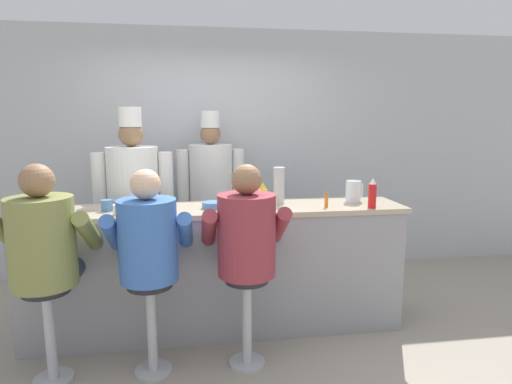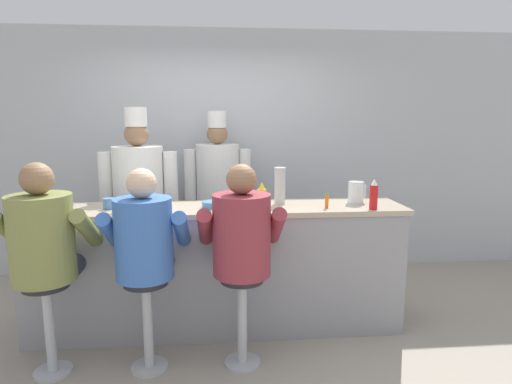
{
  "view_description": "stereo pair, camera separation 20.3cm",
  "coord_description": "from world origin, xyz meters",
  "px_view_note": "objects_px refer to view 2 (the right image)",
  "views": [
    {
      "loc": [
        -0.18,
        -3.07,
        1.72
      ],
      "look_at": [
        0.32,
        0.26,
        1.15
      ],
      "focal_mm": 30.0,
      "sensor_mm": 36.0,
      "label": 1
    },
    {
      "loc": [
        0.02,
        -3.1,
        1.72
      ],
      "look_at": [
        0.32,
        0.26,
        1.15
      ],
      "focal_mm": 30.0,
      "sensor_mm": 36.0,
      "label": 2
    }
  ],
  "objects_px": {
    "ketchup_bottle_red": "(374,195)",
    "napkin_dispenser_chrome": "(240,201)",
    "cook_in_whites_far": "(218,188)",
    "diner_seated_blue": "(145,243)",
    "cereal_bowl": "(213,204)",
    "diner_seated_olive": "(45,243)",
    "cook_in_whites_near": "(139,197)",
    "coffee_mug_white": "(119,208)",
    "cup_stack_steel": "(280,186)",
    "coffee_mug_blue": "(110,204)",
    "mustard_bottle_yellow": "(262,197)",
    "breakfast_plate": "(142,206)",
    "hot_sauce_bottle_orange": "(327,201)",
    "diner_seated_maroon": "(241,239)",
    "water_pitcher_clear": "(356,192)"
  },
  "relations": [
    {
      "from": "coffee_mug_white",
      "to": "cup_stack_steel",
      "type": "height_order",
      "value": "cup_stack_steel"
    },
    {
      "from": "hot_sauce_bottle_orange",
      "to": "cook_in_whites_near",
      "type": "distance_m",
      "value": 1.76
    },
    {
      "from": "ketchup_bottle_red",
      "to": "napkin_dispenser_chrome",
      "type": "bearing_deg",
      "value": 176.58
    },
    {
      "from": "napkin_dispenser_chrome",
      "to": "coffee_mug_white",
      "type": "bearing_deg",
      "value": -178.6
    },
    {
      "from": "mustard_bottle_yellow",
      "to": "breakfast_plate",
      "type": "xyz_separation_m",
      "value": [
        -0.94,
        0.16,
        -0.09
      ]
    },
    {
      "from": "coffee_mug_white",
      "to": "coffee_mug_blue",
      "type": "bearing_deg",
      "value": 125.09
    },
    {
      "from": "cup_stack_steel",
      "to": "coffee_mug_blue",
      "type": "bearing_deg",
      "value": -177.09
    },
    {
      "from": "ketchup_bottle_red",
      "to": "mustard_bottle_yellow",
      "type": "relative_size",
      "value": 1.1
    },
    {
      "from": "coffee_mug_blue",
      "to": "ketchup_bottle_red",
      "type": "bearing_deg",
      "value": -5.48
    },
    {
      "from": "breakfast_plate",
      "to": "cereal_bowl",
      "type": "bearing_deg",
      "value": -3.0
    },
    {
      "from": "coffee_mug_blue",
      "to": "diner_seated_olive",
      "type": "distance_m",
      "value": 0.62
    },
    {
      "from": "breakfast_plate",
      "to": "cereal_bowl",
      "type": "distance_m",
      "value": 0.56
    },
    {
      "from": "ketchup_bottle_red",
      "to": "cook_in_whites_far",
      "type": "height_order",
      "value": "cook_in_whites_far"
    },
    {
      "from": "ketchup_bottle_red",
      "to": "napkin_dispenser_chrome",
      "type": "xyz_separation_m",
      "value": [
        -1.04,
        0.06,
        -0.04
      ]
    },
    {
      "from": "hot_sauce_bottle_orange",
      "to": "cook_in_whites_near",
      "type": "xyz_separation_m",
      "value": [
        -1.59,
        0.75,
        -0.08
      ]
    },
    {
      "from": "coffee_mug_blue",
      "to": "napkin_dispenser_chrome",
      "type": "height_order",
      "value": "napkin_dispenser_chrome"
    },
    {
      "from": "mustard_bottle_yellow",
      "to": "breakfast_plate",
      "type": "height_order",
      "value": "mustard_bottle_yellow"
    },
    {
      "from": "diner_seated_blue",
      "to": "napkin_dispenser_chrome",
      "type": "bearing_deg",
      "value": 30.41
    },
    {
      "from": "napkin_dispenser_chrome",
      "to": "diner_seated_blue",
      "type": "xyz_separation_m",
      "value": [
        -0.66,
        -0.39,
        -0.21
      ]
    },
    {
      "from": "coffee_mug_white",
      "to": "diner_seated_olive",
      "type": "xyz_separation_m",
      "value": [
        -0.41,
        -0.37,
        -0.15
      ]
    },
    {
      "from": "cereal_bowl",
      "to": "diner_seated_olive",
      "type": "distance_m",
      "value": 1.22
    },
    {
      "from": "cereal_bowl",
      "to": "diner_seated_blue",
      "type": "distance_m",
      "value": 0.7
    },
    {
      "from": "hot_sauce_bottle_orange",
      "to": "cook_in_whites_far",
      "type": "height_order",
      "value": "cook_in_whites_far"
    },
    {
      "from": "hot_sauce_bottle_orange",
      "to": "diner_seated_blue",
      "type": "bearing_deg",
      "value": -163.42
    },
    {
      "from": "breakfast_plate",
      "to": "coffee_mug_white",
      "type": "bearing_deg",
      "value": -129.55
    },
    {
      "from": "cereal_bowl",
      "to": "diner_seated_olive",
      "type": "height_order",
      "value": "diner_seated_olive"
    },
    {
      "from": "ketchup_bottle_red",
      "to": "cup_stack_steel",
      "type": "relative_size",
      "value": 0.79
    },
    {
      "from": "diner_seated_olive",
      "to": "cook_in_whites_near",
      "type": "bearing_deg",
      "value": 70.02
    },
    {
      "from": "diner_seated_olive",
      "to": "coffee_mug_white",
      "type": "bearing_deg",
      "value": 41.49
    },
    {
      "from": "water_pitcher_clear",
      "to": "coffee_mug_white",
      "type": "bearing_deg",
      "value": -173.45
    },
    {
      "from": "diner_seated_olive",
      "to": "diner_seated_maroon",
      "type": "distance_m",
      "value": 1.31
    },
    {
      "from": "ketchup_bottle_red",
      "to": "water_pitcher_clear",
      "type": "bearing_deg",
      "value": 102.56
    },
    {
      "from": "hot_sauce_bottle_orange",
      "to": "ketchup_bottle_red",
      "type": "bearing_deg",
      "value": -11.97
    },
    {
      "from": "diner_seated_maroon",
      "to": "water_pitcher_clear",
      "type": "bearing_deg",
      "value": 30.47
    },
    {
      "from": "breakfast_plate",
      "to": "cup_stack_steel",
      "type": "bearing_deg",
      "value": 3.04
    },
    {
      "from": "breakfast_plate",
      "to": "coffee_mug_white",
      "type": "xyz_separation_m",
      "value": [
        -0.14,
        -0.17,
        0.02
      ]
    },
    {
      "from": "cereal_bowl",
      "to": "cook_in_whites_far",
      "type": "xyz_separation_m",
      "value": [
        0.04,
        1.2,
        -0.06
      ]
    },
    {
      "from": "cook_in_whites_far",
      "to": "breakfast_plate",
      "type": "bearing_deg",
      "value": -117.08
    },
    {
      "from": "cereal_bowl",
      "to": "coffee_mug_white",
      "type": "height_order",
      "value": "coffee_mug_white"
    },
    {
      "from": "hot_sauce_bottle_orange",
      "to": "diner_seated_olive",
      "type": "relative_size",
      "value": 0.08
    },
    {
      "from": "diner_seated_blue",
      "to": "diner_seated_olive",
      "type": "bearing_deg",
      "value": 179.79
    },
    {
      "from": "cereal_bowl",
      "to": "diner_seated_maroon",
      "type": "height_order",
      "value": "diner_seated_maroon"
    },
    {
      "from": "cup_stack_steel",
      "to": "napkin_dispenser_chrome",
      "type": "height_order",
      "value": "cup_stack_steel"
    },
    {
      "from": "ketchup_bottle_red",
      "to": "coffee_mug_white",
      "type": "xyz_separation_m",
      "value": [
        -1.94,
        0.04,
        -0.07
      ]
    },
    {
      "from": "water_pitcher_clear",
      "to": "napkin_dispenser_chrome",
      "type": "xyz_separation_m",
      "value": [
        -0.98,
        -0.19,
        -0.02
      ]
    },
    {
      "from": "coffee_mug_blue",
      "to": "mustard_bottle_yellow",
      "type": "bearing_deg",
      "value": -7.23
    },
    {
      "from": "cup_stack_steel",
      "to": "napkin_dispenser_chrome",
      "type": "relative_size",
      "value": 2.08
    },
    {
      "from": "coffee_mug_white",
      "to": "cook_in_whites_near",
      "type": "distance_m",
      "value": 0.78
    },
    {
      "from": "ketchup_bottle_red",
      "to": "cook_in_whites_near",
      "type": "bearing_deg",
      "value": 157.02
    },
    {
      "from": "hot_sauce_bottle_orange",
      "to": "coffee_mug_white",
      "type": "relative_size",
      "value": 1.02
    }
  ]
}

